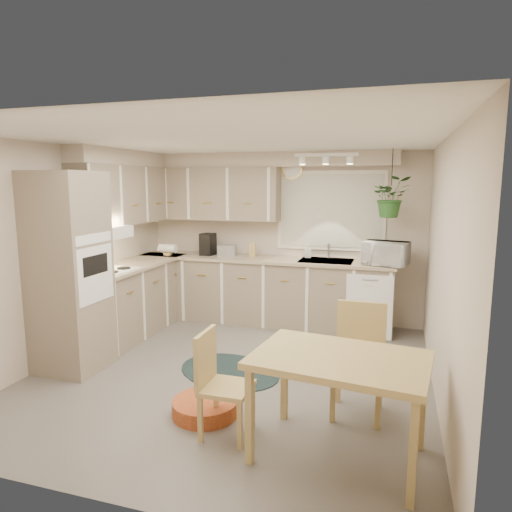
% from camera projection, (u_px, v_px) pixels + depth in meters
% --- Properties ---
extents(floor, '(4.20, 4.20, 0.00)m').
position_uv_depth(floor, '(232.00, 372.00, 4.81)').
color(floor, '#666059').
rests_on(floor, ground).
extents(ceiling, '(4.20, 4.20, 0.00)m').
position_uv_depth(ceiling, '(230.00, 139.00, 4.43)').
color(ceiling, white).
rests_on(ceiling, wall_back).
extents(wall_back, '(4.00, 0.04, 2.40)m').
position_uv_depth(wall_back, '(281.00, 237.00, 6.60)').
color(wall_back, beige).
rests_on(wall_back, floor).
extents(wall_front, '(4.00, 0.04, 2.40)m').
position_uv_depth(wall_front, '(107.00, 319.00, 2.64)').
color(wall_front, beige).
rests_on(wall_front, floor).
extents(wall_left, '(0.04, 4.20, 2.40)m').
position_uv_depth(wall_left, '(67.00, 252.00, 5.20)').
color(wall_left, beige).
rests_on(wall_left, floor).
extents(wall_right, '(0.04, 4.20, 2.40)m').
position_uv_depth(wall_right, '(443.00, 272.00, 4.04)').
color(wall_right, beige).
rests_on(wall_right, floor).
extents(base_cab_left, '(0.60, 1.85, 0.90)m').
position_uv_depth(base_cab_left, '(135.00, 299.00, 6.06)').
color(base_cab_left, gray).
rests_on(base_cab_left, floor).
extents(base_cab_back, '(3.60, 0.60, 0.90)m').
position_uv_depth(base_cab_back, '(262.00, 292.00, 6.50)').
color(base_cab_back, gray).
rests_on(base_cab_back, floor).
extents(counter_left, '(0.64, 1.89, 0.04)m').
position_uv_depth(counter_left, '(134.00, 265.00, 5.98)').
color(counter_left, tan).
rests_on(counter_left, base_cab_left).
extents(counter_back, '(3.64, 0.64, 0.04)m').
position_uv_depth(counter_back, '(262.00, 259.00, 6.41)').
color(counter_back, tan).
rests_on(counter_back, base_cab_back).
extents(oven_stack, '(0.65, 0.65, 2.10)m').
position_uv_depth(oven_stack, '(69.00, 273.00, 4.78)').
color(oven_stack, gray).
rests_on(oven_stack, floor).
extents(wall_oven_face, '(0.02, 0.56, 0.58)m').
position_uv_depth(wall_oven_face, '(95.00, 274.00, 4.69)').
color(wall_oven_face, white).
rests_on(wall_oven_face, oven_stack).
extents(upper_cab_left, '(0.35, 2.00, 0.75)m').
position_uv_depth(upper_cab_left, '(127.00, 195.00, 6.00)').
color(upper_cab_left, gray).
rests_on(upper_cab_left, wall_left).
extents(upper_cab_back, '(2.00, 0.35, 0.75)m').
position_uv_depth(upper_cab_back, '(212.00, 194.00, 6.63)').
color(upper_cab_back, gray).
rests_on(upper_cab_back, wall_back).
extents(soffit_left, '(0.30, 2.00, 0.20)m').
position_uv_depth(soffit_left, '(124.00, 158.00, 5.93)').
color(soffit_left, beige).
rests_on(soffit_left, wall_left).
extents(soffit_back, '(3.60, 0.30, 0.20)m').
position_uv_depth(soffit_back, '(266.00, 160.00, 6.35)').
color(soffit_back, beige).
rests_on(soffit_back, wall_back).
extents(cooktop, '(0.52, 0.58, 0.02)m').
position_uv_depth(cooktop, '(108.00, 271.00, 5.43)').
color(cooktop, white).
rests_on(cooktop, counter_left).
extents(range_hood, '(0.40, 0.60, 0.14)m').
position_uv_depth(range_hood, '(105.00, 233.00, 5.37)').
color(range_hood, white).
rests_on(range_hood, upper_cab_left).
extents(window_blinds, '(1.40, 0.02, 1.00)m').
position_uv_depth(window_blinds, '(330.00, 211.00, 6.31)').
color(window_blinds, white).
rests_on(window_blinds, wall_back).
extents(window_frame, '(1.50, 0.02, 1.10)m').
position_uv_depth(window_frame, '(330.00, 211.00, 6.32)').
color(window_frame, white).
rests_on(window_frame, wall_back).
extents(sink, '(0.70, 0.48, 0.10)m').
position_uv_depth(sink, '(326.00, 264.00, 6.17)').
color(sink, '#96989D').
rests_on(sink, counter_back).
extents(dishwasher_front, '(0.58, 0.02, 0.83)m').
position_uv_depth(dishwasher_front, '(369.00, 307.00, 5.77)').
color(dishwasher_front, white).
rests_on(dishwasher_front, base_cab_back).
extents(track_light_bar, '(0.80, 0.04, 0.04)m').
position_uv_depth(track_light_bar, '(326.00, 155.00, 5.70)').
color(track_light_bar, white).
rests_on(track_light_bar, ceiling).
extents(wall_clock, '(0.30, 0.03, 0.30)m').
position_uv_depth(wall_clock, '(292.00, 169.00, 6.38)').
color(wall_clock, '#EBBE53').
rests_on(wall_clock, wall_back).
extents(dining_table, '(1.31, 0.96, 0.76)m').
position_uv_depth(dining_table, '(338.00, 407.00, 3.28)').
color(dining_table, tan).
rests_on(dining_table, floor).
extents(chair_left, '(0.39, 0.39, 0.84)m').
position_uv_depth(chair_left, '(227.00, 385.00, 3.56)').
color(chair_left, tan).
rests_on(chair_left, floor).
extents(chair_back, '(0.45, 0.45, 0.95)m').
position_uv_depth(chair_back, '(358.00, 362.00, 3.87)').
color(chair_back, tan).
rests_on(chair_back, floor).
extents(braided_rug, '(1.41, 1.25, 0.01)m').
position_uv_depth(braided_rug, '(229.00, 371.00, 4.84)').
color(braided_rug, black).
rests_on(braided_rug, floor).
extents(pet_bed, '(0.71, 0.71, 0.13)m').
position_uv_depth(pet_bed, '(205.00, 407.00, 3.93)').
color(pet_bed, '#BC6025').
rests_on(pet_bed, floor).
extents(microwave, '(0.60, 0.42, 0.37)m').
position_uv_depth(microwave, '(386.00, 251.00, 5.81)').
color(microwave, white).
rests_on(microwave, counter_back).
extents(soap_bottle, '(0.13, 0.21, 0.09)m').
position_uv_depth(soap_bottle, '(308.00, 255.00, 6.38)').
color(soap_bottle, white).
rests_on(soap_bottle, counter_back).
extents(hanging_plant, '(0.58, 0.62, 0.40)m').
position_uv_depth(hanging_plant, '(391.00, 202.00, 5.70)').
color(hanging_plant, '#295C25').
rests_on(hanging_plant, ceiling).
extents(coffee_maker, '(0.20, 0.23, 0.32)m').
position_uv_depth(coffee_maker, '(208.00, 244.00, 6.64)').
color(coffee_maker, black).
rests_on(coffee_maker, counter_back).
extents(toaster, '(0.27, 0.17, 0.16)m').
position_uv_depth(toaster, '(227.00, 250.00, 6.58)').
color(toaster, '#96989D').
rests_on(toaster, counter_back).
extents(knife_block, '(0.11, 0.11, 0.20)m').
position_uv_depth(knife_block, '(252.00, 250.00, 6.50)').
color(knife_block, tan).
rests_on(knife_block, counter_back).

